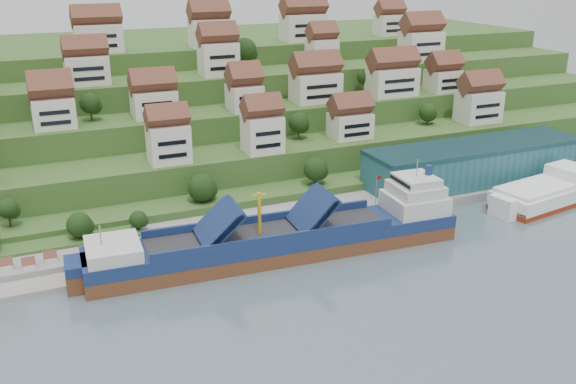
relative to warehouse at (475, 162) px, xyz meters
name	(u,v)px	position (x,y,z in m)	size (l,w,h in m)	color
ground	(326,247)	(-52.00, -17.00, -7.20)	(300.00, 300.00, 0.00)	slate
quay	(372,204)	(-32.00, -2.00, -6.10)	(180.00, 14.00, 2.20)	gray
pebble_beach	(30,271)	(-110.00, -5.00, -6.70)	(45.00, 20.00, 1.00)	gray
hillside	(191,102)	(-52.00, 86.55, 3.46)	(260.00, 128.00, 31.00)	#2D4C1E
hillside_village	(235,78)	(-49.73, 45.93, 18.18)	(155.44, 62.82, 28.80)	silver
hillside_trees	(208,129)	(-63.69, 26.94, 9.12)	(132.23, 62.15, 32.15)	#1D3913
warehouse	(475,162)	(0.00, 0.00, 0.00)	(60.00, 15.00, 10.00)	#256067
flagpole	(377,190)	(-33.89, -7.00, -0.32)	(1.28, 0.16, 8.00)	gray
beach_huts	(18,268)	(-112.00, -6.25, -5.10)	(14.40, 3.70, 2.20)	white
cargo_ship	(288,239)	(-60.68, -16.94, -3.95)	(77.38, 16.36, 17.02)	brown
second_ship	(550,192)	(10.51, -16.20, -4.47)	(32.65, 16.55, 9.04)	maroon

